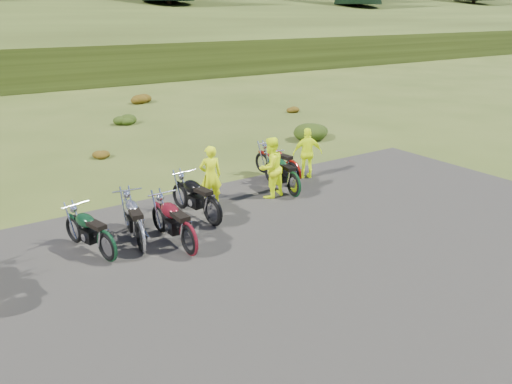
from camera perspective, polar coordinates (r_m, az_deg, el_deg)
ground at (r=12.07m, az=-2.34°, el=-5.97°), size 300.00×300.00×0.00m
gravel_pad at (r=10.61m, az=3.42°, el=-9.89°), size 20.00×12.00×0.04m
shrub_4 at (r=19.86m, az=-17.48°, el=4.32°), size 0.77×0.77×0.45m
shrub_5 at (r=25.62m, az=-14.84°, el=8.15°), size 1.03×1.03×0.61m
shrub_6 at (r=31.49m, az=-13.15°, el=10.55°), size 1.30×1.30×0.77m
shrub_7 at (r=22.04m, az=6.42°, el=7.25°), size 1.56×1.56×0.92m
shrub_8 at (r=27.91m, az=3.95°, el=9.53°), size 0.77×0.77×0.45m
motorcycle_2 at (r=11.71m, az=-16.45°, el=-7.72°), size 1.20×2.20×1.10m
motorcycle_3 at (r=11.93m, az=-12.86°, el=-6.83°), size 1.07×2.30×1.16m
motorcycle_4 at (r=11.60m, az=-7.58°, el=-7.28°), size 0.83×2.28×1.18m
motorcycle_5 at (r=13.05m, az=-4.92°, el=-3.95°), size 1.03×2.36×1.20m
motorcycle_6 at (r=16.12m, az=4.14°, el=0.82°), size 0.95×2.30×1.18m
motorcycle_7 at (r=15.04m, az=4.30°, el=-0.63°), size 0.98×2.26×1.15m
person_middle at (r=14.11m, az=-5.22°, el=1.72°), size 0.72×0.55×1.75m
person_right_a at (r=14.72m, az=1.67°, el=2.70°), size 1.02×0.87×1.82m
person_right_b at (r=16.57m, az=5.90°, el=4.35°), size 1.07×0.80×1.68m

